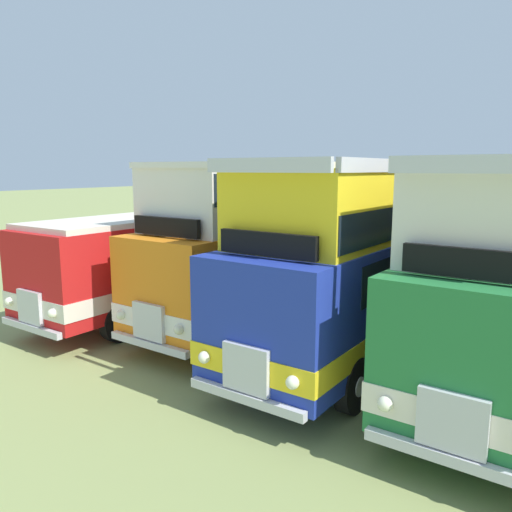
% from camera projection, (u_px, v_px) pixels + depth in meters
% --- Properties ---
extents(bus_first_in_row, '(2.80, 10.81, 2.99)m').
position_uv_depth(bus_first_in_row, '(185.00, 250.00, 16.17)').
color(bus_first_in_row, red).
rests_on(bus_first_in_row, ground).
extents(bus_second_in_row, '(2.90, 10.33, 4.49)m').
position_uv_depth(bus_second_in_row, '(280.00, 233.00, 14.74)').
color(bus_second_in_row, orange).
rests_on(bus_second_in_row, ground).
extents(bus_third_in_row, '(2.96, 10.85, 4.52)m').
position_uv_depth(bus_third_in_row, '(378.00, 250.00, 12.40)').
color(bus_third_in_row, '#1E339E').
rests_on(bus_third_in_row, ground).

